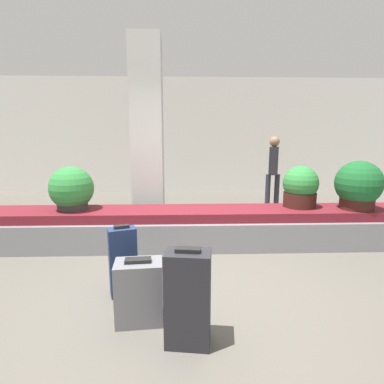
{
  "coord_description": "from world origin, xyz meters",
  "views": [
    {
      "loc": [
        -0.15,
        -2.83,
        1.55
      ],
      "look_at": [
        0.0,
        1.39,
        0.78
      ],
      "focal_mm": 28.0,
      "sensor_mm": 36.0,
      "label": 1
    }
  ],
  "objects_px": {
    "suitcase_1": "(188,298)",
    "suitcase_2": "(123,261)",
    "traveler_0": "(273,167)",
    "potted_plant_2": "(358,186)",
    "pillar": "(148,135)",
    "potted_plant_0": "(72,190)",
    "suitcase_3": "(139,292)",
    "potted_plant_1": "(300,187)"
  },
  "relations": [
    {
      "from": "suitcase_1",
      "to": "suitcase_2",
      "type": "xyz_separation_m",
      "value": [
        -0.63,
        0.75,
        -0.02
      ]
    },
    {
      "from": "suitcase_1",
      "to": "traveler_0",
      "type": "relative_size",
      "value": 0.49
    },
    {
      "from": "suitcase_2",
      "to": "potted_plant_2",
      "type": "bearing_deg",
      "value": 4.58
    },
    {
      "from": "suitcase_2",
      "to": "suitcase_1",
      "type": "bearing_deg",
      "value": -68.93
    },
    {
      "from": "pillar",
      "to": "potted_plant_0",
      "type": "height_order",
      "value": "pillar"
    },
    {
      "from": "suitcase_2",
      "to": "potted_plant_0",
      "type": "bearing_deg",
      "value": 105.66
    },
    {
      "from": "suitcase_2",
      "to": "potted_plant_0",
      "type": "height_order",
      "value": "potted_plant_0"
    },
    {
      "from": "pillar",
      "to": "potted_plant_0",
      "type": "distance_m",
      "value": 1.6
    },
    {
      "from": "suitcase_1",
      "to": "potted_plant_0",
      "type": "distance_m",
      "value": 2.76
    },
    {
      "from": "pillar",
      "to": "suitcase_3",
      "type": "height_order",
      "value": "pillar"
    },
    {
      "from": "suitcase_2",
      "to": "traveler_0",
      "type": "relative_size",
      "value": 0.46
    },
    {
      "from": "potted_plant_0",
      "to": "traveler_0",
      "type": "height_order",
      "value": "traveler_0"
    },
    {
      "from": "suitcase_1",
      "to": "suitcase_3",
      "type": "height_order",
      "value": "suitcase_1"
    },
    {
      "from": "pillar",
      "to": "potted_plant_1",
      "type": "relative_size",
      "value": 5.21
    },
    {
      "from": "suitcase_1",
      "to": "traveler_0",
      "type": "bearing_deg",
      "value": 73.72
    },
    {
      "from": "suitcase_3",
      "to": "suitcase_2",
      "type": "bearing_deg",
      "value": 110.53
    },
    {
      "from": "suitcase_1",
      "to": "potted_plant_1",
      "type": "height_order",
      "value": "potted_plant_1"
    },
    {
      "from": "potted_plant_2",
      "to": "traveler_0",
      "type": "xyz_separation_m",
      "value": [
        -0.53,
        2.31,
        0.06
      ]
    },
    {
      "from": "suitcase_3",
      "to": "potted_plant_2",
      "type": "height_order",
      "value": "potted_plant_2"
    },
    {
      "from": "suitcase_2",
      "to": "traveler_0",
      "type": "distance_m",
      "value": 4.51
    },
    {
      "from": "potted_plant_2",
      "to": "potted_plant_1",
      "type": "bearing_deg",
      "value": 168.03
    },
    {
      "from": "suitcase_3",
      "to": "potted_plant_0",
      "type": "height_order",
      "value": "potted_plant_0"
    },
    {
      "from": "suitcase_1",
      "to": "potted_plant_2",
      "type": "height_order",
      "value": "potted_plant_2"
    },
    {
      "from": "pillar",
      "to": "suitcase_3",
      "type": "relative_size",
      "value": 5.65
    },
    {
      "from": "potted_plant_2",
      "to": "potted_plant_0",
      "type": "bearing_deg",
      "value": 178.57
    },
    {
      "from": "suitcase_1",
      "to": "suitcase_2",
      "type": "relative_size",
      "value": 1.07
    },
    {
      "from": "pillar",
      "to": "suitcase_1",
      "type": "relative_size",
      "value": 4.17
    },
    {
      "from": "suitcase_3",
      "to": "potted_plant_2",
      "type": "relative_size",
      "value": 0.81
    },
    {
      "from": "potted_plant_0",
      "to": "traveler_0",
      "type": "xyz_separation_m",
      "value": [
        3.57,
        2.21,
        0.11
      ]
    },
    {
      "from": "suitcase_2",
      "to": "potted_plant_0",
      "type": "distance_m",
      "value": 1.81
    },
    {
      "from": "suitcase_3",
      "to": "potted_plant_2",
      "type": "distance_m",
      "value": 3.46
    },
    {
      "from": "suitcase_2",
      "to": "suitcase_3",
      "type": "xyz_separation_m",
      "value": [
        0.22,
        -0.46,
        -0.08
      ]
    },
    {
      "from": "potted_plant_1",
      "to": "potted_plant_2",
      "type": "relative_size",
      "value": 0.88
    },
    {
      "from": "potted_plant_0",
      "to": "potted_plant_1",
      "type": "bearing_deg",
      "value": 1.07
    },
    {
      "from": "suitcase_1",
      "to": "potted_plant_1",
      "type": "distance_m",
      "value": 2.87
    },
    {
      "from": "traveler_0",
      "to": "suitcase_3",
      "type": "bearing_deg",
      "value": -9.77
    },
    {
      "from": "pillar",
      "to": "suitcase_2",
      "type": "xyz_separation_m",
      "value": [
        -0.0,
        -2.44,
        -1.25
      ]
    },
    {
      "from": "potted_plant_2",
      "to": "traveler_0",
      "type": "distance_m",
      "value": 2.37
    },
    {
      "from": "suitcase_1",
      "to": "potted_plant_2",
      "type": "xyz_separation_m",
      "value": [
        2.49,
        2.09,
        0.5
      ]
    },
    {
      "from": "pillar",
      "to": "potted_plant_1",
      "type": "bearing_deg",
      "value": -21.8
    },
    {
      "from": "potted_plant_0",
      "to": "potted_plant_2",
      "type": "height_order",
      "value": "potted_plant_2"
    },
    {
      "from": "potted_plant_1",
      "to": "potted_plant_2",
      "type": "height_order",
      "value": "potted_plant_2"
    }
  ]
}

